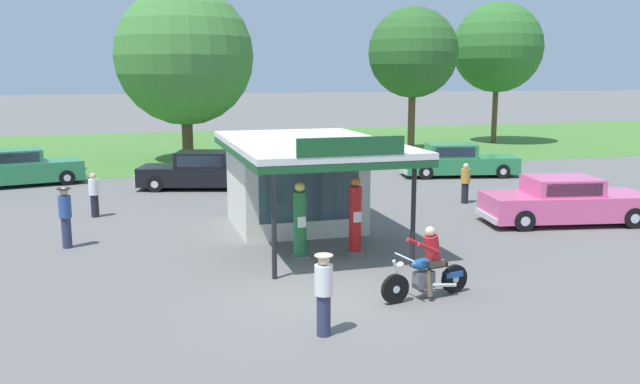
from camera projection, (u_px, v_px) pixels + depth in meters
name	position (u px, v px, depth m)	size (l,w,h in m)	color
ground_plane	(320.00, 291.00, 14.50)	(300.00, 300.00, 0.00)	slate
grass_verge_strip	(193.00, 147.00, 42.85)	(120.00, 24.00, 0.01)	#477A33
service_station_kiosk	(298.00, 176.00, 20.00)	(4.42, 7.62, 3.34)	silver
gas_pump_nearside	(300.00, 224.00, 16.88)	(0.44, 0.44, 2.04)	slate
gas_pump_offside	(355.00, 219.00, 17.29)	(0.44, 0.44, 2.11)	slate
motorcycle_with_rider	(427.00, 269.00, 13.95)	(2.17, 0.72, 1.58)	black
featured_classic_sedan	(565.00, 202.00, 20.97)	(5.64, 2.82, 1.51)	#E55993
parked_car_second_row_spare	(23.00, 169.00, 28.09)	(5.20, 2.77, 1.58)	#2D844C
parked_car_back_row_left	(458.00, 162.00, 30.63)	(5.71, 2.81, 1.53)	#2D844C
parked_car_back_row_centre_left	(201.00, 172.00, 27.40)	(5.46, 3.20, 1.56)	black
bystander_chatting_near_pumps	(65.00, 216.00, 17.95)	(0.37, 0.37, 1.70)	#2D3351
bystander_standing_back_lot	(465.00, 182.00, 24.21)	(0.34, 0.34, 1.50)	black
bystander_admiring_sedan	(94.00, 194.00, 21.88)	(0.34, 0.34, 1.50)	black
bystander_leaning_by_kiosk	(324.00, 292.00, 11.90)	(0.34, 0.34, 1.56)	#2D3351
tree_oak_far_left	(414.00, 54.00, 39.04)	(5.39, 5.39, 8.72)	brown
tree_oak_right	(186.00, 59.00, 35.29)	(7.48, 7.48, 9.45)	brown
tree_oak_centre	(497.00, 50.00, 44.47)	(6.09, 6.09, 9.58)	brown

